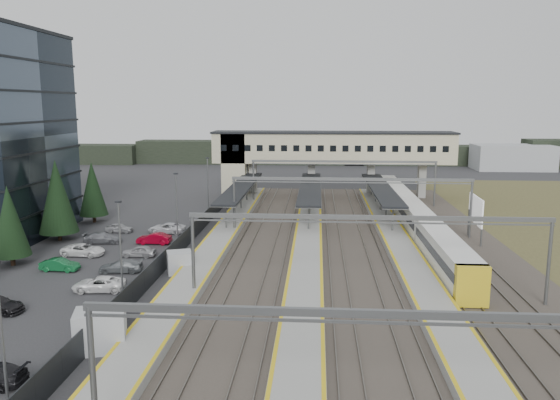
# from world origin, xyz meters

# --- Properties ---
(ground) EXTENTS (220.00, 220.00, 0.00)m
(ground) POSITION_xyz_m (0.00, 0.00, 0.00)
(ground) COLOR #2B2B2D
(ground) RESTS_ON ground
(car_park) EXTENTS (10.66, 44.70, 1.29)m
(car_park) POSITION_xyz_m (-13.22, -4.85, 0.62)
(car_park) COLOR silver
(car_park) RESTS_ON ground
(lampposts) EXTENTS (0.50, 53.25, 8.07)m
(lampposts) POSITION_xyz_m (-8.00, 1.25, 4.34)
(lampposts) COLOR slate
(lampposts) RESTS_ON ground
(fence) EXTENTS (0.08, 90.00, 2.00)m
(fence) POSITION_xyz_m (-6.50, 5.00, 1.00)
(fence) COLOR #26282B
(fence) RESTS_ON ground
(relay_cabin_near) EXTENTS (3.69, 3.11, 2.64)m
(relay_cabin_near) POSITION_xyz_m (-5.94, -17.72, 1.32)
(relay_cabin_near) COLOR #A2A5A7
(relay_cabin_near) RESTS_ON ground
(relay_cabin_far) EXTENTS (2.75, 2.52, 2.06)m
(relay_cabin_far) POSITION_xyz_m (-4.89, -1.28, 1.03)
(relay_cabin_far) COLOR #A2A5A7
(relay_cabin_far) RESTS_ON ground
(rail_corridor) EXTENTS (34.00, 90.00, 0.92)m
(rail_corridor) POSITION_xyz_m (9.34, 5.00, 0.29)
(rail_corridor) COLOR #342D28
(rail_corridor) RESTS_ON ground
(canopies) EXTENTS (23.10, 30.00, 3.28)m
(canopies) POSITION_xyz_m (7.00, 27.00, 3.92)
(canopies) COLOR black
(canopies) RESTS_ON ground
(footbridge) EXTENTS (40.40, 6.40, 11.20)m
(footbridge) POSITION_xyz_m (7.70, 42.00, 7.93)
(footbridge) COLOR #BAB38D
(footbridge) RESTS_ON ground
(gantries) EXTENTS (28.40, 62.28, 7.17)m
(gantries) POSITION_xyz_m (12.00, 3.00, 6.00)
(gantries) COLOR slate
(gantries) RESTS_ON ground
(train) EXTENTS (2.60, 54.21, 3.27)m
(train) POSITION_xyz_m (20.00, 17.61, 1.86)
(train) COLOR silver
(train) RESTS_ON ground
(billboard) EXTENTS (0.43, 6.28, 5.39)m
(billboard) POSITION_xyz_m (26.13, 12.43, 3.64)
(billboard) COLOR slate
(billboard) RESTS_ON ground
(treeline_far) EXTENTS (170.00, 19.00, 7.00)m
(treeline_far) POSITION_xyz_m (23.81, 92.28, 2.95)
(treeline_far) COLOR black
(treeline_far) RESTS_ON ground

